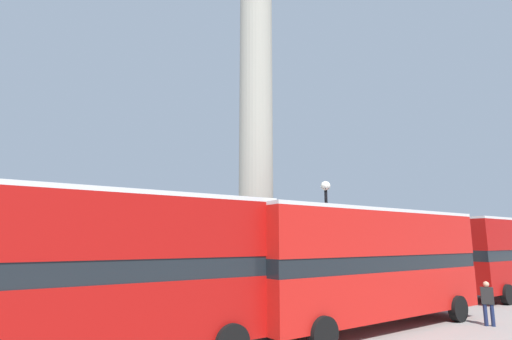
{
  "coord_description": "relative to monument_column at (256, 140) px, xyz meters",
  "views": [
    {
      "loc": [
        -11.67,
        -16.8,
        3.14
      ],
      "look_at": [
        0.0,
        0.0,
        6.79
      ],
      "focal_mm": 28.0,
      "sensor_mm": 36.0,
      "label": 1
    }
  ],
  "objects": [
    {
      "name": "monument_column",
      "position": [
        0.0,
        0.0,
        0.0
      ],
      "size": [
        5.11,
        5.11,
        24.7
      ],
      "color": "#A39E8E",
      "rests_on": "ground_plane"
    },
    {
      "name": "equestrian_statue",
      "position": [
        9.05,
        4.08,
        -6.69
      ],
      "size": [
        3.22,
        2.51,
        5.6
      ],
      "rotation": [
        0.0,
        0.0,
        -0.19
      ],
      "color": "#A39E8E",
      "rests_on": "ground_plane"
    },
    {
      "name": "pedestrian_near_lamp",
      "position": [
        4.49,
        -8.9,
        -7.48
      ],
      "size": [
        0.36,
        0.45,
        1.63
      ],
      "rotation": [
        0.0,
        0.0,
        5.24
      ],
      "color": "#192347",
      "rests_on": "ground_plane"
    },
    {
      "name": "bus_c",
      "position": [
        -9.41,
        -5.99,
        -5.95
      ],
      "size": [
        10.25,
        2.97,
        4.4
      ],
      "rotation": [
        0.0,
        0.0,
        -0.02
      ],
      "color": "#A80F0C",
      "rests_on": "ground_plane"
    },
    {
      "name": "street_lamp",
      "position": [
        1.53,
        -3.5,
        -4.93
      ],
      "size": [
        0.45,
        0.45,
        5.9
      ],
      "color": "black",
      "rests_on": "ground_plane"
    },
    {
      "name": "bus_a",
      "position": [
        14.09,
        -5.62,
        -5.96
      ],
      "size": [
        10.23,
        2.92,
        4.38
      ],
      "rotation": [
        0.0,
        0.0,
        0.02
      ],
      "color": "#A80F0C",
      "rests_on": "ground_plane"
    },
    {
      "name": "bus_b",
      "position": [
        0.59,
        -6.57,
        -6.0
      ],
      "size": [
        10.69,
        2.97,
        4.3
      ],
      "rotation": [
        0.0,
        0.0,
        0.01
      ],
      "color": "red",
      "rests_on": "ground_plane"
    },
    {
      "name": "ground_plane",
      "position": [
        0.0,
        0.0,
        -8.37
      ],
      "size": [
        200.0,
        200.0,
        0.0
      ],
      "primitive_type": "plane",
      "color": "gray"
    }
  ]
}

